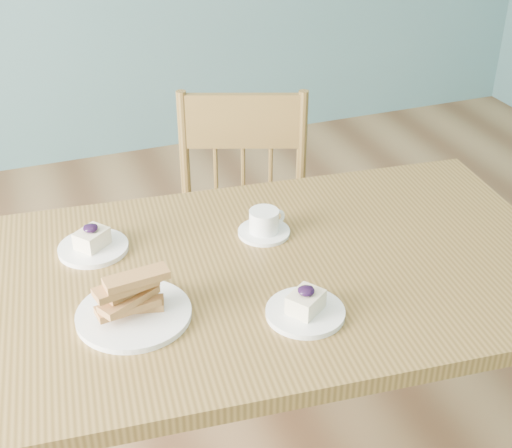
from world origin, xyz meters
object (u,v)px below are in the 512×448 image
dining_chair (243,238)px  cheesecake_plate_near (305,308)px  dining_table (266,294)px  cheesecake_plate_far (93,244)px  biscotti_plate (133,303)px  coffee_cup (264,224)px

dining_chair → cheesecake_plate_near: dining_chair is taller
dining_table → dining_chair: dining_chair is taller
dining_table → cheesecake_plate_far: bearing=155.1°
dining_chair → cheesecake_plate_near: bearing=-79.4°
biscotti_plate → dining_chair: bearing=53.9°
dining_table → biscotti_plate: size_ratio=6.18×
dining_chair → coffee_cup: dining_chair is taller
dining_table → cheesecake_plate_far: (-0.36, 0.21, 0.09)m
dining_table → cheesecake_plate_near: bearing=-80.7°
cheesecake_plate_far → biscotti_plate: 0.28m
dining_chair → cheesecake_plate_far: dining_chair is taller
coffee_cup → dining_table: bearing=-116.0°
cheesecake_plate_far → coffee_cup: size_ratio=1.29×
cheesecake_plate_near → biscotti_plate: bearing=160.4°
cheesecake_plate_far → coffee_cup: 0.41m
biscotti_plate → cheesecake_plate_far: bearing=97.3°
dining_chair → biscotti_plate: dining_chair is taller
cheesecake_plate_near → biscotti_plate: biscotti_plate is taller
biscotti_plate → cheesecake_plate_near: bearing=-19.6°
cheesecake_plate_near → dining_table: bearing=93.7°
dining_chair → biscotti_plate: 0.85m
dining_table → coffee_cup: coffee_cup is taller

